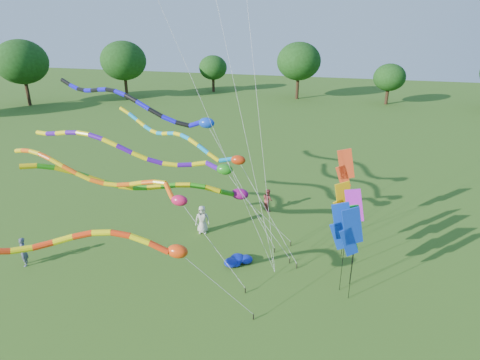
% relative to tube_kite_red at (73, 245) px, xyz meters
% --- Properties ---
extents(ground, '(160.00, 160.00, 0.00)m').
position_rel_tube_kite_red_xyz_m(ground, '(4.38, 2.12, -4.50)').
color(ground, '#265416').
rests_on(ground, ground).
extents(tree_ring, '(117.44, 117.99, 9.55)m').
position_rel_tube_kite_red_xyz_m(tree_ring, '(2.65, 0.70, 1.06)').
color(tree_ring, '#382314').
rests_on(tree_ring, ground).
extents(tube_kite_red, '(12.24, 5.98, 6.53)m').
position_rel_tube_kite_red_xyz_m(tube_kite_red, '(0.00, 0.00, 0.00)').
color(tube_kite_red, black).
rests_on(tube_kite_red, ground).
extents(tube_kite_orange, '(12.81, 1.20, 6.76)m').
position_rel_tube_kite_red_xyz_m(tube_kite_orange, '(-1.13, 5.12, 0.53)').
color(tube_kite_orange, black).
rests_on(tube_kite_orange, ground).
extents(tube_kite_purple, '(14.48, 1.39, 7.52)m').
position_rel_tube_kite_red_xyz_m(tube_kite_purple, '(-0.28, 7.21, 1.31)').
color(tube_kite_purple, black).
rests_on(tube_kite_purple, ground).
extents(tube_kite_blue, '(15.17, 3.82, 9.29)m').
position_rel_tube_kite_red_xyz_m(tube_kite_blue, '(-1.95, 10.12, 3.22)').
color(tube_kite_blue, black).
rests_on(tube_kite_blue, ground).
extents(tube_kite_cyan, '(12.00, 4.30, 7.71)m').
position_rel_tube_kite_red_xyz_m(tube_kite_cyan, '(1.15, 9.29, 1.49)').
color(tube_kite_cyan, black).
rests_on(tube_kite_cyan, ground).
extents(tube_kite_green, '(13.08, 5.07, 6.29)m').
position_rel_tube_kite_red_xyz_m(tube_kite_green, '(0.64, 6.94, -0.32)').
color(tube_kite_green, black).
rests_on(tube_kite_green, ground).
extents(banner_pole_blue_b, '(1.11, 0.49, 4.92)m').
position_rel_tube_kite_red_xyz_m(banner_pole_blue_b, '(10.38, 5.28, -0.85)').
color(banner_pole_blue_b, black).
rests_on(banner_pole_blue_b, ground).
extents(banner_pole_blue_a, '(1.15, 0.35, 4.84)m').
position_rel_tube_kite_red_xyz_m(banner_pole_blue_a, '(9.94, 5.85, -0.93)').
color(banner_pole_blue_a, black).
rests_on(banner_pole_blue_a, ground).
extents(banner_pole_violet, '(1.16, 0.11, 4.54)m').
position_rel_tube_kite_red_xyz_m(banner_pole_violet, '(10.50, 8.30, -1.22)').
color(banner_pole_violet, black).
rests_on(banner_pole_violet, ground).
extents(banner_pole_green, '(1.16, 0.12, 4.46)m').
position_rel_tube_kite_red_xyz_m(banner_pole_green, '(10.41, 6.53, -1.30)').
color(banner_pole_green, black).
rests_on(banner_pole_green, ground).
extents(banner_pole_red, '(1.16, 0.29, 5.66)m').
position_rel_tube_kite_red_xyz_m(banner_pole_red, '(9.92, 11.42, -0.11)').
color(banner_pole_red, black).
rests_on(banner_pole_red, ground).
extents(banner_pole_orange, '(1.09, 0.55, 4.63)m').
position_rel_tube_kite_red_xyz_m(banner_pole_orange, '(9.95, 8.93, -1.14)').
color(banner_pole_orange, black).
rests_on(banner_pole_orange, ground).
extents(blue_nylon_heap, '(1.56, 1.54, 0.53)m').
position_rel_tube_kite_red_xyz_m(blue_nylon_heap, '(4.60, 6.69, -4.26)').
color(blue_nylon_heap, '#0B1C97').
rests_on(blue_nylon_heap, ground).
extents(person_a, '(1.02, 0.82, 1.82)m').
position_rel_tube_kite_red_xyz_m(person_a, '(1.66, 9.60, -3.59)').
color(person_a, beige).
rests_on(person_a, ground).
extents(person_b, '(0.69, 0.72, 1.66)m').
position_rel_tube_kite_red_xyz_m(person_b, '(-6.48, 3.74, -3.67)').
color(person_b, '#454A61').
rests_on(person_b, ground).
extents(person_c, '(0.95, 0.97, 1.58)m').
position_rel_tube_kite_red_xyz_m(person_c, '(4.99, 13.73, -3.71)').
color(person_c, '#913536').
rests_on(person_c, ground).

